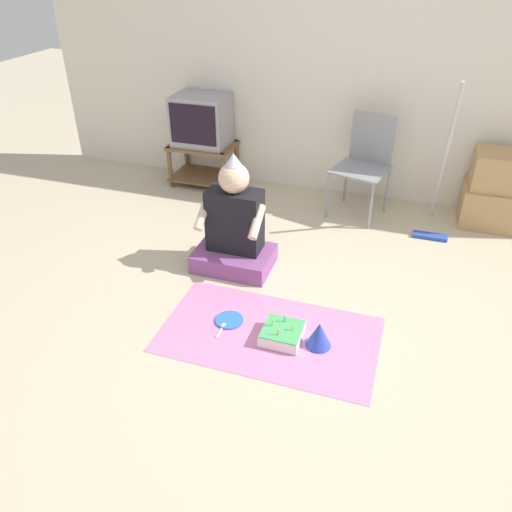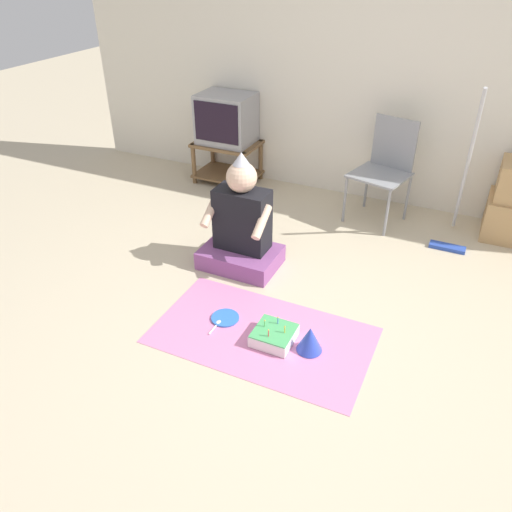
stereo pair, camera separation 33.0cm
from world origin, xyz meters
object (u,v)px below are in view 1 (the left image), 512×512
Objects in this scene: party_hat_blue at (319,334)px; paper_plate at (229,320)px; dust_mop at (439,191)px; tv at (202,120)px; folding_chair at (365,159)px; birthday_cake at (282,333)px; person_seated at (234,229)px; cardboard_box_stack at (494,191)px.

party_hat_blue is 0.61m from paper_plate.
tv is at bearing 171.07° from dust_mop.
party_hat_blue is (0.03, -1.92, -0.41)m from folding_chair.
dust_mop is 1.84m from party_hat_blue.
dust_mop is at bearing 63.98° from birthday_cake.
person_seated reaches higher than paper_plate.
folding_chair reaches higher than party_hat_blue.
tv reaches higher than paper_plate.
person_seated is 5.31× the size of party_hat_blue.
cardboard_box_stack is 0.72× the size of person_seated.
birthday_cake is (0.58, -0.71, -0.26)m from person_seated.
birthday_cake is (1.41, -2.07, -0.60)m from tv.
tv is at bearing 124.23° from birthday_cake.
person_seated is (-1.42, -1.01, -0.07)m from dust_mop.
dust_mop reaches higher than paper_plate.
birthday_cake is at bearing -9.05° from paper_plate.
party_hat_blue is (0.23, 0.01, 0.04)m from birthday_cake.
folding_chair is 1.35× the size of cardboard_box_stack.
tv is 2.69m from party_hat_blue.
dust_mop is 6.91× the size of paper_plate.
birthday_cake is 0.23m from party_hat_blue.
party_hat_blue is (-1.08, -2.03, -0.21)m from cardboard_box_stack.
birthday_cake is (-0.20, -1.93, -0.46)m from folding_chair.
person_seated is 4.83× the size of paper_plate.
folding_chair is 2.02m from paper_plate.
tv is 1.63m from person_seated.
folding_chair is at bearing 72.92° from paper_plate.
cardboard_box_stack is 0.57m from dust_mop.
party_hat_blue is at bearing -41.00° from person_seated.
cardboard_box_stack reaches higher than birthday_cake.
paper_plate is at bearing -126.24° from dust_mop.
paper_plate is (-1.22, -1.66, -0.37)m from dust_mop.
paper_plate is at bearing -107.08° from folding_chair.
cardboard_box_stack is 3.50× the size of paper_plate.
birthday_cake is (-1.30, -2.05, -0.26)m from cardboard_box_stack.
folding_chair is at bearing 57.58° from person_seated.
person_seated is at bearing 139.00° from party_hat_blue.
dust_mop reaches higher than tv.
person_seated is at bearing -144.63° from cardboard_box_stack.
person_seated is at bearing -122.42° from folding_chair.
cardboard_box_stack is 2.44m from birthday_cake.
person_seated is at bearing 128.96° from birthday_cake.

